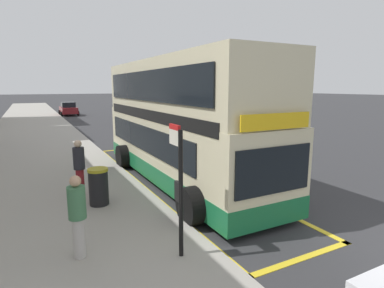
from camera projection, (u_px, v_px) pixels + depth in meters
The scene contains 9 objects.
ground_plane at pixel (104, 119), 34.14m from camera, with size 260.00×260.00×0.00m, color #333335.
pavement_near at pixel (33, 121), 30.93m from camera, with size 6.00×76.00×0.14m, color #A39E93.
double_decker_bus at pixel (179, 126), 11.34m from camera, with size 3.18×10.09×4.40m.
bus_bay_markings at pixel (174, 178), 11.96m from camera, with size 2.90×12.97×0.01m.
bus_stop_sign at pixel (179, 180), 6.03m from camera, with size 0.09×0.51×2.61m.
parked_car_maroon_across at pixel (68, 109), 38.04m from camera, with size 2.09×4.20×1.62m.
pedestrian_waiting_near_sign at pixel (77, 214), 6.03m from camera, with size 0.34×0.34×1.67m.
pedestrian_further_back at pixel (79, 166), 9.50m from camera, with size 0.34×0.34×1.75m.
litter_bin at pixel (99, 186), 8.85m from camera, with size 0.57×0.57×1.06m.
Camera 1 is at (-7.27, -2.66, 3.47)m, focal length 29.12 mm.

